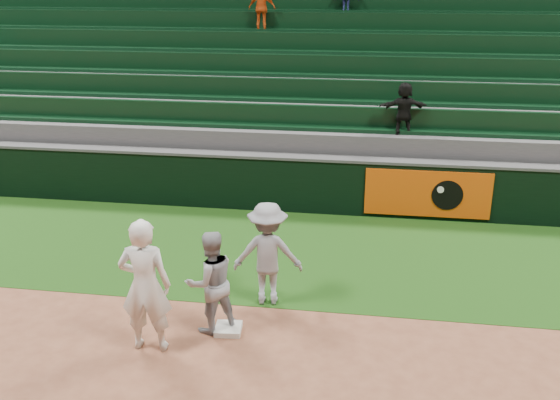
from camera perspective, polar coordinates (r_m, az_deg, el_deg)
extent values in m
plane|color=brown|center=(9.24, -3.96, -12.44)|extent=(70.00, 70.00, 0.00)
cube|color=#15380E|center=(11.83, -0.86, -4.67)|extent=(36.00, 4.20, 0.01)
cube|color=white|center=(9.37, -4.74, -11.67)|extent=(0.41, 0.41, 0.09)
imported|color=white|center=(8.72, -12.22, -7.66)|extent=(0.74, 0.52, 1.94)
imported|color=#979AA1|center=(9.09, -6.35, -7.45)|extent=(0.96, 0.91, 1.56)
imported|color=gray|center=(9.73, -1.13, -4.93)|extent=(1.14, 0.73, 1.68)
cube|color=black|center=(13.63, 0.64, 1.47)|extent=(36.00, 0.35, 1.20)
cube|color=#D84C0A|center=(13.39, 13.34, 0.55)|extent=(2.60, 0.05, 1.00)
cylinder|color=black|center=(13.40, 15.05, 0.42)|extent=(0.64, 0.02, 0.64)
cylinder|color=white|center=(13.33, 14.47, 0.91)|extent=(0.14, 0.02, 0.14)
cube|color=#424244|center=(13.44, 0.65, 3.97)|extent=(36.00, 0.40, 0.06)
cube|color=#3E3E41|center=(14.24, 1.05, 3.25)|extent=(36.00, 0.85, 1.65)
cube|color=black|center=(14.21, 1.21, 7.70)|extent=(36.00, 0.14, 0.50)
cube|color=black|center=(14.10, 1.11, 6.72)|extent=(36.00, 0.45, 0.08)
cube|color=#3E3E41|center=(14.99, 1.48, 5.01)|extent=(36.00, 0.85, 2.10)
cube|color=black|center=(14.95, 1.65, 10.08)|extent=(36.00, 0.14, 0.50)
cube|color=black|center=(14.82, 1.56, 9.17)|extent=(36.00, 0.45, 0.08)
cube|color=#3E3E41|center=(15.75, 1.88, 6.60)|extent=(36.00, 0.85, 2.55)
cube|color=black|center=(15.71, 2.05, 12.23)|extent=(36.00, 0.14, 0.50)
cube|color=black|center=(15.58, 1.97, 11.38)|extent=(36.00, 0.45, 0.08)
cube|color=#3E3E41|center=(16.52, 2.24, 8.05)|extent=(36.00, 0.85, 3.00)
cube|color=black|center=(16.50, 2.43, 14.18)|extent=(36.00, 0.14, 0.50)
cube|color=black|center=(16.35, 2.35, 13.39)|extent=(36.00, 0.45, 0.08)
cube|color=#3E3E41|center=(17.31, 2.57, 9.36)|extent=(36.00, 0.85, 3.45)
cube|color=black|center=(17.30, 2.77, 15.95)|extent=(36.00, 0.14, 0.50)
cube|color=black|center=(17.15, 2.70, 15.21)|extent=(36.00, 0.45, 0.08)
cube|color=#3E3E41|center=(18.10, 2.87, 10.56)|extent=(36.00, 0.85, 3.90)
cube|color=black|center=(18.12, 3.09, 17.57)|extent=(36.00, 0.14, 0.50)
cube|color=black|center=(17.96, 3.02, 16.87)|extent=(36.00, 0.45, 0.08)
cube|color=#3E3E41|center=(18.90, 3.16, 11.65)|extent=(36.00, 0.85, 4.35)
imported|color=#D54E14|center=(17.16, -1.66, 17.14)|extent=(0.73, 0.32, 1.22)
imported|color=black|center=(13.76, 11.27, 8.23)|extent=(1.09, 0.56, 1.12)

